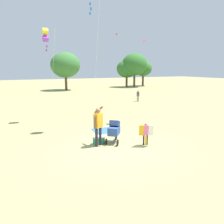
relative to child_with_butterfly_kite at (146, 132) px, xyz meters
The scene contains 9 objects.
ground_plane 1.47m from the child_with_butterfly_kite, 169.95° to the left, with size 120.00×120.00×0.00m, color #938E5B.
treeline_distant 27.60m from the child_with_butterfly_kite, 74.17° to the left, with size 29.67×5.50×5.82m.
child_with_butterfly_kite is the anchor object (origin of this frame).
person_adult_flyer 2.09m from the child_with_butterfly_kite, 156.11° to the left, with size 0.53×0.65×1.74m.
stroller 1.41m from the child_with_butterfly_kite, 139.37° to the left, with size 0.93×1.01×1.03m.
kite_orange_delta 8.38m from the child_with_butterfly_kite, 114.40° to the left, with size 0.38×3.98×5.62m.
person_red_shirt 12.84m from the child_with_butterfly_kite, 59.00° to the left, with size 0.19×0.36×1.13m.
picnic_blanket 3.01m from the child_with_butterfly_kite, 103.47° to the left, with size 1.16×1.11×0.02m, color #3366B2.
cooler_box 2.10m from the child_with_butterfly_kite, 149.81° to the left, with size 0.45×0.33×0.35m.
Camera 1 is at (-4.00, -7.86, 3.31)m, focal length 35.43 mm.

